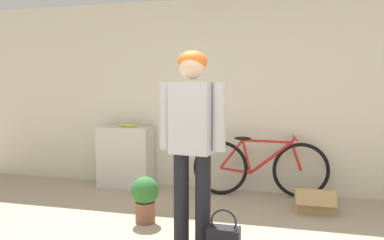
{
  "coord_description": "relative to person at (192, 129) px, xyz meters",
  "views": [
    {
      "loc": [
        0.73,
        -2.2,
        1.43
      ],
      "look_at": [
        -0.08,
        0.95,
        1.13
      ],
      "focal_mm": 35.0,
      "sensor_mm": 36.0,
      "label": 1
    }
  ],
  "objects": [
    {
      "name": "wall_back",
      "position": [
        0.08,
        1.9,
        0.25
      ],
      "size": [
        8.0,
        0.07,
        2.6
      ],
      "color": "beige",
      "rests_on": "ground_plane"
    },
    {
      "name": "side_shelf",
      "position": [
        -1.39,
        1.67,
        -0.62
      ],
      "size": [
        0.74,
        0.37,
        0.85
      ],
      "color": "beige",
      "rests_on": "ground_plane"
    },
    {
      "name": "person",
      "position": [
        0.0,
        0.0,
        0.0
      ],
      "size": [
        0.6,
        0.28,
        1.73
      ],
      "rotation": [
        0.0,
        0.0,
        -0.16
      ],
      "color": "black",
      "rests_on": "ground_plane"
    },
    {
      "name": "bicycle",
      "position": [
        0.48,
        1.65,
        -0.67
      ],
      "size": [
        1.73,
        0.46,
        0.78
      ],
      "rotation": [
        0.0,
        0.0,
        0.1
      ],
      "color": "black",
      "rests_on": "ground_plane"
    },
    {
      "name": "banana",
      "position": [
        -1.33,
        1.64,
        -0.17
      ],
      "size": [
        0.33,
        0.09,
        0.04
      ],
      "color": "#EAD64C",
      "rests_on": "side_shelf"
    },
    {
      "name": "handbag",
      "position": [
        0.31,
        -0.14,
        -0.92
      ],
      "size": [
        0.28,
        0.15,
        0.4
      ],
      "color": "black",
      "rests_on": "ground_plane"
    },
    {
      "name": "cardboard_box",
      "position": [
        1.14,
        1.26,
        -0.95
      ],
      "size": [
        0.45,
        0.41,
        0.27
      ],
      "color": "tan",
      "rests_on": "ground_plane"
    },
    {
      "name": "potted_plant",
      "position": [
        -0.61,
        0.41,
        -0.77
      ],
      "size": [
        0.29,
        0.29,
        0.49
      ],
      "color": "brown",
      "rests_on": "ground_plane"
    }
  ]
}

